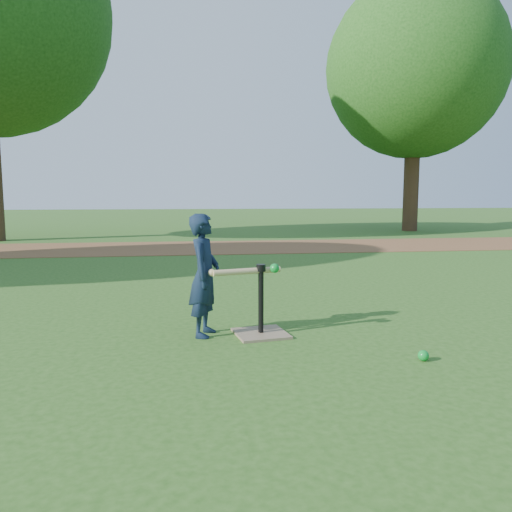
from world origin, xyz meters
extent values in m
plane|color=#285116|center=(0.00, 0.00, 0.00)|extent=(80.00, 80.00, 0.00)
cube|color=brown|center=(0.00, 7.50, 0.01)|extent=(24.00, 3.00, 0.01)
imported|color=#101D31|center=(-0.87, 0.24, 0.52)|extent=(0.35, 0.44, 1.05)
sphere|color=#0C8928|center=(0.68, -0.66, 0.04)|extent=(0.08, 0.08, 0.08)
cube|color=#7F6B51|center=(-0.39, 0.18, 0.01)|extent=(0.49, 0.49, 0.02)
cylinder|color=black|center=(-0.39, 0.18, 0.30)|extent=(0.05, 0.05, 0.55)
cylinder|color=black|center=(-0.39, 0.18, 0.58)|extent=(0.08, 0.08, 0.06)
cylinder|color=tan|center=(-0.51, 0.16, 0.56)|extent=(0.59, 0.20, 0.05)
sphere|color=tan|center=(-0.81, 0.12, 0.56)|extent=(0.06, 0.06, 0.06)
sphere|color=#0C8928|center=(-0.28, 0.14, 0.58)|extent=(0.08, 0.08, 0.08)
cylinder|color=#382316|center=(6.50, 12.00, 1.71)|extent=(0.50, 0.50, 3.42)
sphere|color=#285B19|center=(6.50, 12.00, 5.30)|extent=(5.80, 5.80, 5.80)
camera|label=1|loc=(-1.02, -3.97, 1.20)|focal=35.00mm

